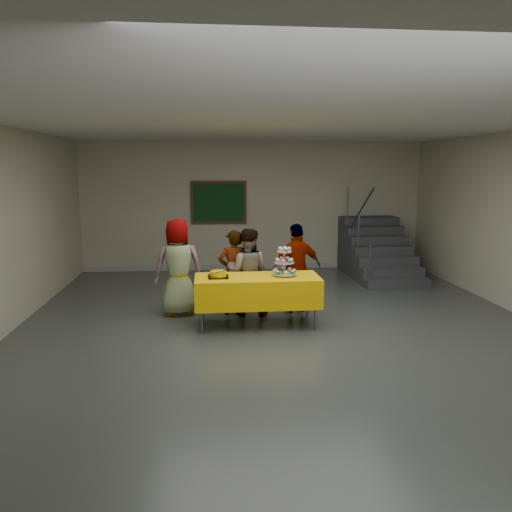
{
  "coord_description": "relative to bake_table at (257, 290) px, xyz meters",
  "views": [
    {
      "loc": [
        -1.07,
        -6.73,
        2.37
      ],
      "look_at": [
        -0.35,
        0.8,
        1.05
      ],
      "focal_mm": 35.0,
      "sensor_mm": 36.0,
      "label": 1
    }
  ],
  "objects": [
    {
      "name": "cupcake_stand",
      "position": [
        0.42,
        0.03,
        0.39
      ],
      "size": [
        0.38,
        0.38,
        0.44
      ],
      "color": "silver",
      "rests_on": "bake_table"
    },
    {
      "name": "schoolchild_a",
      "position": [
        -1.22,
        0.72,
        0.24
      ],
      "size": [
        0.84,
        0.6,
        1.6
      ],
      "primitive_type": "imported",
      "rotation": [
        0.0,
        0.0,
        3.27
      ],
      "color": "slate",
      "rests_on": "ground"
    },
    {
      "name": "noticeboard",
      "position": [
        -0.47,
        4.37,
        1.04
      ],
      "size": [
        1.3,
        0.05,
        1.0
      ],
      "color": "#472B16",
      "rests_on": "ground"
    },
    {
      "name": "bake_table",
      "position": [
        0.0,
        0.0,
        0.0
      ],
      "size": [
        1.88,
        0.78,
        0.77
      ],
      "color": "#595960",
      "rests_on": "ground"
    },
    {
      "name": "schoolchild_d",
      "position": [
        0.74,
        0.72,
        0.19
      ],
      "size": [
        0.93,
        0.56,
        1.49
      ],
      "primitive_type": "imported",
      "rotation": [
        0.0,
        0.0,
        3.38
      ],
      "color": "slate",
      "rests_on": "ground"
    },
    {
      "name": "staircase",
      "position": [
        3.05,
        3.53,
        -0.07
      ],
      "size": [
        1.3,
        2.4,
        2.04
      ],
      "color": "#424447",
      "rests_on": "ground"
    },
    {
      "name": "schoolchild_b",
      "position": [
        -0.32,
        0.69,
        0.14
      ],
      "size": [
        0.55,
        0.41,
        1.4
      ],
      "primitive_type": "imported",
      "rotation": [
        0.0,
        0.0,
        3.29
      ],
      "color": "slate",
      "rests_on": "ground"
    },
    {
      "name": "room_shell",
      "position": [
        0.35,
        -0.58,
        1.57
      ],
      "size": [
        10.0,
        10.04,
        3.02
      ],
      "color": "#4C514C",
      "rests_on": "ground"
    },
    {
      "name": "schoolchild_c",
      "position": [
        -0.1,
        0.61,
        0.16
      ],
      "size": [
        0.79,
        0.67,
        1.43
      ],
      "primitive_type": "imported",
      "rotation": [
        0.0,
        0.0,
        2.94
      ],
      "color": "slate",
      "rests_on": "ground"
    },
    {
      "name": "bear_cake",
      "position": [
        -0.59,
        -0.0,
        0.27
      ],
      "size": [
        0.32,
        0.36,
        0.12
      ],
      "color": "black",
      "rests_on": "bake_table"
    }
  ]
}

